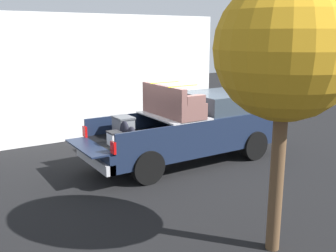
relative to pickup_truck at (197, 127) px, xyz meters
The scene contains 4 objects.
ground_plane 1.03m from the pickup_truck, behind, with size 40.00×40.00×0.00m, color black.
pickup_truck is the anchor object (origin of this frame).
building_facade 4.36m from the pickup_truck, 104.33° to the left, with size 9.10×0.36×4.19m, color white.
tree_background 5.43m from the pickup_truck, 111.49° to the right, with size 2.18×2.18×4.38m.
Camera 1 is at (-6.09, -8.61, 3.51)m, focal length 41.66 mm.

